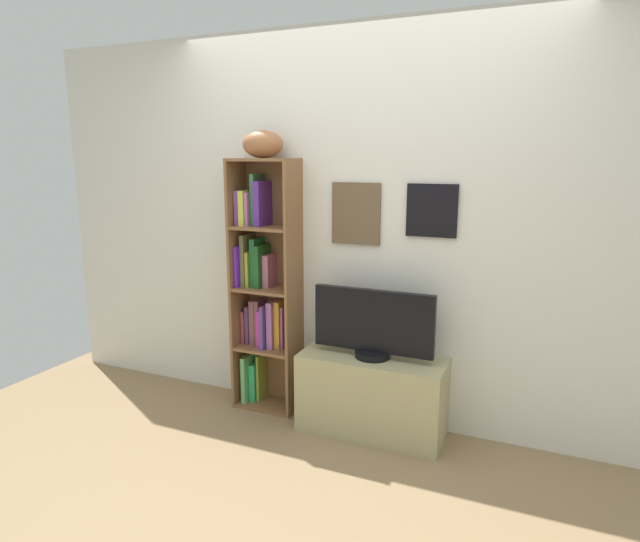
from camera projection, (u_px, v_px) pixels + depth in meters
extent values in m
cube|color=#8A6F4D|center=(282.00, 512.00, 2.68)|extent=(5.20, 5.20, 0.04)
cube|color=silver|center=(360.00, 230.00, 3.43)|extent=(4.80, 0.06, 2.52)
cube|color=brown|center=(356.00, 214.00, 3.38)|extent=(0.32, 0.02, 0.39)
cube|color=slate|center=(356.00, 214.00, 3.37)|extent=(0.27, 0.01, 0.34)
cube|color=black|center=(432.00, 211.00, 3.18)|extent=(0.30, 0.02, 0.32)
cube|color=tan|center=(432.00, 211.00, 3.18)|extent=(0.25, 0.01, 0.27)
cube|color=brown|center=(239.00, 285.00, 3.69)|extent=(0.02, 0.25, 1.71)
cube|color=brown|center=(294.00, 291.00, 3.53)|extent=(0.02, 0.25, 1.71)
cube|color=brown|center=(274.00, 284.00, 3.72)|extent=(0.44, 0.01, 1.71)
cube|color=brown|center=(268.00, 404.00, 3.78)|extent=(0.40, 0.24, 0.02)
cube|color=brown|center=(267.00, 348.00, 3.70)|extent=(0.40, 0.24, 0.02)
cube|color=brown|center=(266.00, 289.00, 3.61)|extent=(0.40, 0.24, 0.02)
cube|color=brown|center=(265.00, 228.00, 3.52)|extent=(0.40, 0.24, 0.02)
cube|color=brown|center=(263.00, 160.00, 3.43)|extent=(0.40, 0.24, 0.02)
cube|color=olive|center=(249.00, 374.00, 3.86)|extent=(0.02, 0.14, 0.33)
cube|color=#66B369|center=(250.00, 376.00, 3.82)|extent=(0.03, 0.20, 0.33)
cube|color=#31AE67|center=(257.00, 380.00, 3.83)|extent=(0.04, 0.16, 0.27)
cube|color=olive|center=(262.00, 376.00, 3.82)|extent=(0.02, 0.13, 0.34)
cube|color=#973C48|center=(247.00, 325.00, 3.78)|extent=(0.02, 0.14, 0.23)
cube|color=#50365E|center=(251.00, 324.00, 3.77)|extent=(0.03, 0.14, 0.27)
cube|color=#804F56|center=(256.00, 321.00, 3.75)|extent=(0.04, 0.13, 0.31)
cube|color=#804D51|center=(261.00, 321.00, 3.74)|extent=(0.03, 0.13, 0.32)
cube|color=#B235A0|center=(265.00, 327.00, 3.71)|extent=(0.04, 0.17, 0.26)
cube|color=#533B7D|center=(268.00, 325.00, 3.67)|extent=(0.02, 0.21, 0.30)
cube|color=#A064A8|center=(274.00, 324.00, 3.67)|extent=(0.04, 0.17, 0.33)
cube|color=gold|center=(281.00, 323.00, 3.67)|extent=(0.04, 0.14, 0.33)
cube|color=#984C7D|center=(285.00, 326.00, 3.67)|extent=(0.02, 0.13, 0.29)
cube|color=#6225BE|center=(243.00, 265.00, 3.66)|extent=(0.02, 0.20, 0.28)
cube|color=brown|center=(248.00, 260.00, 3.66)|extent=(0.03, 0.17, 0.35)
cube|color=#999A2D|center=(252.00, 268.00, 3.66)|extent=(0.02, 0.17, 0.24)
cube|color=#206135|center=(257.00, 262.00, 3.65)|extent=(0.04, 0.15, 0.33)
cube|color=#1C521E|center=(262.00, 266.00, 3.62)|extent=(0.04, 0.18, 0.29)
cube|color=#B26580|center=(270.00, 270.00, 3.63)|extent=(0.04, 0.13, 0.22)
cube|color=#774995|center=(243.00, 207.00, 3.59)|extent=(0.04, 0.18, 0.23)
cube|color=gold|center=(248.00, 208.00, 3.56)|extent=(0.04, 0.20, 0.23)
cube|color=#9F5C89|center=(253.00, 209.00, 3.55)|extent=(0.02, 0.19, 0.22)
cube|color=#367243|center=(258.00, 200.00, 3.54)|extent=(0.03, 0.16, 0.34)
cube|color=#562A8D|center=(263.00, 203.00, 3.52)|extent=(0.04, 0.18, 0.29)
ellipsoid|color=#935A36|center=(263.00, 144.00, 3.41)|extent=(0.31, 0.26, 0.17)
cube|color=tan|center=(372.00, 394.00, 3.38)|extent=(0.91, 0.37, 0.50)
cube|color=#797351|center=(363.00, 406.00, 3.22)|extent=(0.82, 0.01, 0.32)
cylinder|color=black|center=(373.00, 354.00, 3.32)|extent=(0.22, 0.22, 0.04)
cube|color=black|center=(373.00, 321.00, 3.28)|extent=(0.76, 0.04, 0.39)
cube|color=#243741|center=(373.00, 321.00, 3.27)|extent=(0.72, 0.01, 0.35)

